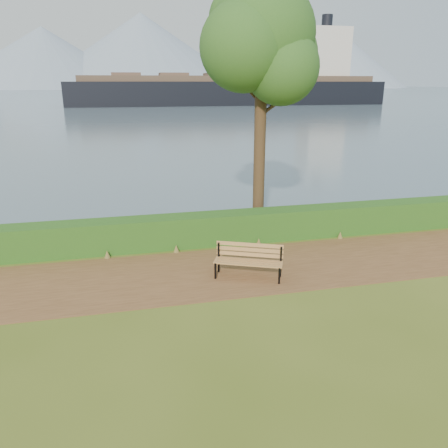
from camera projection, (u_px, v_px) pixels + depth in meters
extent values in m
plane|color=#4C5D1A|center=(225.00, 276.00, 12.03)|extent=(140.00, 140.00, 0.00)
cube|color=brown|center=(223.00, 271.00, 12.31)|extent=(40.00, 3.40, 0.01)
cube|color=#1A4112|center=(207.00, 229.00, 14.28)|extent=(32.00, 0.85, 1.00)
cube|color=#42596A|center=(123.00, 91.00, 252.89)|extent=(700.00, 510.00, 0.00)
cone|color=gray|center=(44.00, 58.00, 357.66)|extent=(160.00, 160.00, 48.00)
cone|color=gray|center=(142.00, 51.00, 381.90)|extent=(190.00, 190.00, 62.00)
cone|color=gray|center=(243.00, 59.00, 398.41)|extent=(170.00, 170.00, 50.00)
cone|color=gray|center=(329.00, 56.00, 425.73)|extent=(150.00, 150.00, 58.00)
cone|color=gray|center=(109.00, 68.00, 402.81)|extent=(120.00, 120.00, 35.00)
cone|color=gray|center=(275.00, 66.00, 431.69)|extent=(130.00, 130.00, 40.00)
cube|color=black|center=(215.00, 271.00, 11.77)|extent=(0.07, 0.08, 0.46)
cube|color=black|center=(219.00, 258.00, 12.12)|extent=(0.07, 0.08, 0.88)
cube|color=black|center=(217.00, 261.00, 11.92)|extent=(0.26, 0.51, 0.05)
cube|color=black|center=(279.00, 276.00, 11.47)|extent=(0.07, 0.08, 0.46)
cube|color=black|center=(281.00, 262.00, 11.82)|extent=(0.07, 0.08, 0.88)
cube|color=black|center=(280.00, 266.00, 11.61)|extent=(0.26, 0.51, 0.05)
cube|color=olive|center=(247.00, 265.00, 11.57)|extent=(1.72, 0.82, 0.04)
cube|color=olive|center=(248.00, 263.00, 11.70)|extent=(1.72, 0.82, 0.04)
cube|color=olive|center=(249.00, 261.00, 11.82)|extent=(1.72, 0.82, 0.04)
cube|color=olive|center=(249.00, 259.00, 11.94)|extent=(1.72, 0.82, 0.04)
cube|color=olive|center=(250.00, 254.00, 11.96)|extent=(1.70, 0.78, 0.11)
cube|color=olive|center=(250.00, 250.00, 11.91)|extent=(1.70, 0.78, 0.11)
cube|color=olive|center=(250.00, 245.00, 11.87)|extent=(1.70, 0.78, 0.11)
cylinder|color=#311E14|center=(260.00, 130.00, 14.70)|extent=(0.39, 0.39, 7.10)
sphere|color=#1C4918|center=(262.00, 35.00, 13.78)|extent=(3.35, 3.35, 3.35)
sphere|color=#1C4918|center=(279.00, 56.00, 14.61)|extent=(2.56, 2.56, 2.56)
sphere|color=#1C4918|center=(244.00, 47.00, 13.38)|extent=(2.76, 2.76, 2.76)
sphere|color=#1C4918|center=(282.00, 67.00, 13.64)|extent=(2.37, 2.37, 2.37)
sphere|color=#1C4918|center=(242.00, 19.00, 13.95)|extent=(2.17, 2.17, 2.17)
sphere|color=#1C4918|center=(264.00, 1.00, 13.60)|extent=(1.97, 1.97, 1.97)
cylinder|color=#311E14|center=(273.00, 105.00, 14.55)|extent=(1.04, 0.12, 0.78)
cylinder|color=#311E14|center=(249.00, 90.00, 14.31)|extent=(0.80, 0.37, 0.71)
cube|color=black|center=(229.00, 98.00, 101.83)|extent=(72.77, 12.84, 7.26)
cube|color=#4D3C2E|center=(229.00, 79.00, 100.51)|extent=(66.95, 11.58, 1.24)
cube|color=beige|center=(325.00, 54.00, 103.33)|extent=(9.50, 8.74, 11.40)
cylinder|color=black|center=(327.00, 23.00, 101.24)|extent=(2.49, 2.49, 3.63)
cube|color=brown|center=(126.00, 75.00, 95.71)|extent=(6.35, 6.96, 0.83)
cube|color=brown|center=(173.00, 75.00, 97.74)|extent=(6.35, 6.96, 0.83)
cube|color=brown|center=(219.00, 75.00, 99.77)|extent=(6.35, 6.96, 0.83)
cube|color=brown|center=(262.00, 75.00, 101.80)|extent=(6.35, 6.96, 0.83)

